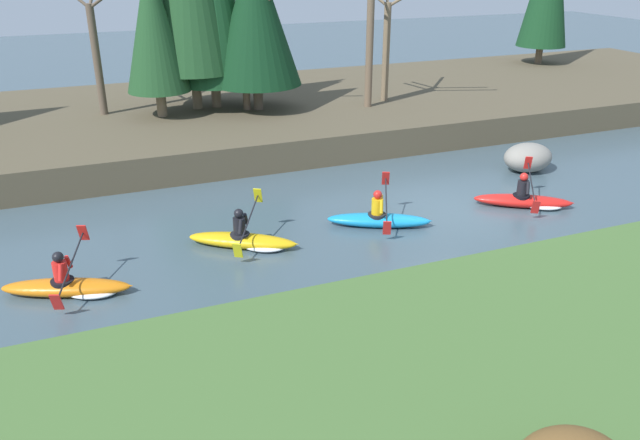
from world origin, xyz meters
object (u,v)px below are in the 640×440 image
Objects in this scene: kayaker_trailing at (247,240)px; boulder_midstream at (528,157)px; kayaker_far_back at (71,286)px; kayaker_lead at (527,200)px; kayaker_middle at (380,218)px.

kayaker_trailing is 1.59× the size of boulder_midstream.
kayaker_lead is at bearing 22.10° from kayaker_far_back.
kayaker_trailing is at bearing -155.73° from kayaker_middle.
kayaker_trailing is at bearing -168.25° from boulder_midstream.
kayaker_trailing reaches higher than boulder_midstream.
kayaker_middle reaches higher than boulder_midstream.
kayaker_trailing is 4.13m from kayaker_far_back.
kayaker_middle is 1.64× the size of boulder_midstream.
kayaker_lead is 12.12m from kayaker_far_back.
kayaker_lead is at bearing 21.05° from kayaker_middle.
kayaker_far_back is 14.42m from boulder_midstream.
kayaker_middle is at bearing 25.79° from kayaker_far_back.
kayaker_far_back is at bearing -147.60° from kayaker_lead.
kayaker_lead is 4.49m from kayaker_middle.
kayaker_far_back is 1.67× the size of boulder_midstream.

